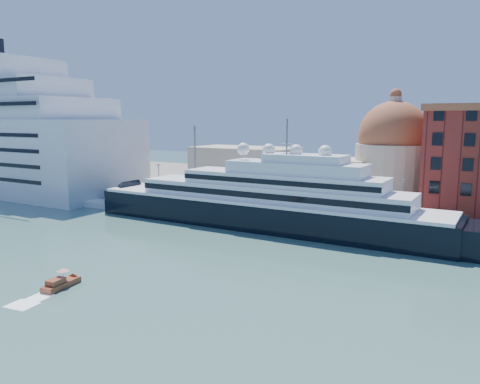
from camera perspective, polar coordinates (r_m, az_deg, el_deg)
The scene contains 9 objects.
ground at distance 80.32m, azimuth -7.56°, elevation -7.14°, with size 400.00×400.00×0.00m, color #39635E.
quay at distance 108.10m, azimuth 3.54°, elevation -2.25°, with size 180.00×10.00×2.50m, color gray.
land at distance 145.42m, azimuth 10.85°, elevation 0.38°, with size 260.00×72.00×2.00m, color slate.
quay_fence at distance 103.82m, azimuth 2.43°, elevation -1.66°, with size 180.00×0.10×1.20m, color slate.
superyacht at distance 97.47m, azimuth 1.19°, elevation -1.53°, with size 86.68×12.02×25.91m.
service_barge at distance 122.60m, azimuth -15.71°, elevation -1.43°, with size 13.77×6.71×2.97m.
water_taxi at distance 67.16m, azimuth -21.06°, elevation -10.34°, with size 2.57×5.74×2.63m.
church at distance 125.96m, azimuth 11.08°, elevation 3.62°, with size 66.00×18.00×25.50m.
lamp_posts at distance 111.56m, azimuth -2.64°, elevation 2.57°, with size 120.80×2.40×18.00m.
Camera 1 is at (47.67, -60.77, 22.03)m, focal length 35.00 mm.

